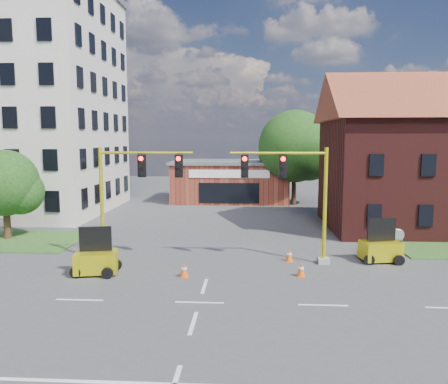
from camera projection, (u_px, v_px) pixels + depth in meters
The scene contains 15 objects.
ground at pixel (199, 303), 17.79m from camera, with size 120.00×120.00×0.00m, color #454548.
lane_markings at pixel (189, 335), 14.82m from camera, with size 60.00×36.00×0.01m, color white, non-canonical shape.
office_block at pixel (6, 98), 39.40m from camera, with size 18.40×15.40×20.60m.
brick_shop at pixel (231, 181), 47.25m from camera, with size 12.40×8.40×4.30m.
tree_large at pixel (298, 149), 43.55m from camera, with size 7.56×7.20×9.50m.
tree_nw_front at pixel (9, 185), 28.63m from camera, with size 4.57×4.35×5.95m.
signal_mast_west at pixel (131, 190), 23.51m from camera, with size 5.30×0.60×6.20m.
signal_mast_east at pixel (294, 191), 23.01m from camera, with size 5.30×0.60×6.20m.
trailer_west at pixel (96, 260), 21.48m from camera, with size 2.21×1.67×2.27m.
trailer_east at pixel (381, 249), 23.69m from camera, with size 2.19×1.64×2.28m.
cone_a at pixel (184, 270), 21.04m from camera, with size 0.40×0.40×0.70m.
cone_b at pixel (113, 258), 23.18m from camera, with size 0.40×0.40×0.70m.
cone_c at pixel (301, 270), 21.12m from camera, with size 0.40×0.40×0.70m.
cone_d at pixel (289, 255), 23.72m from camera, with size 0.40×0.40×0.70m.
pickup_white at pixel (401, 229), 29.02m from camera, with size 2.24×4.85×1.35m, color silver.
Camera 1 is at (1.99, -17.03, 6.63)m, focal length 35.00 mm.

